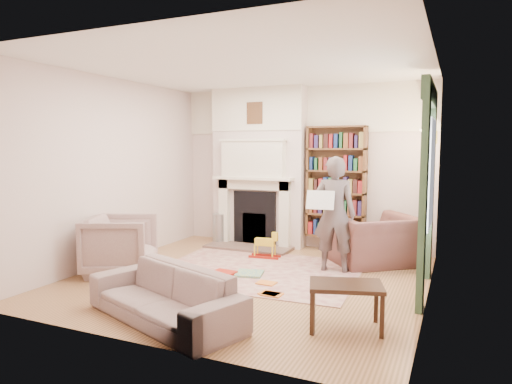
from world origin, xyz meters
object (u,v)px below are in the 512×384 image
at_px(bookcase, 336,182).
at_px(coffee_table, 346,306).
at_px(sofa, 165,295).
at_px(man_reading, 334,214).
at_px(rocking_horse, 265,245).
at_px(armchair_left, 120,245).
at_px(paraffin_heater, 219,229).
at_px(armchair_reading, 373,240).

height_order(bookcase, coffee_table, bookcase).
distance_m(sofa, man_reading, 2.80).
bearing_deg(rocking_horse, armchair_left, -138.73).
height_order(coffee_table, rocking_horse, coffee_table).
relative_size(armchair_left, paraffin_heater, 1.63).
xyz_separation_m(coffee_table, paraffin_heater, (-3.01, 2.96, 0.05)).
bearing_deg(paraffin_heater, armchair_left, -97.25).
bearing_deg(paraffin_heater, man_reading, -22.54).
bearing_deg(man_reading, armchair_left, 20.50).
relative_size(bookcase, rocking_horse, 3.79).
xyz_separation_m(armchair_left, sofa, (1.58, -1.19, -0.14)).
distance_m(armchair_left, sofa, 1.98).
xyz_separation_m(armchair_reading, rocking_horse, (-1.64, -0.30, -0.16)).
bearing_deg(sofa, bookcase, 98.58).
bearing_deg(paraffin_heater, bookcase, 8.50).
bearing_deg(rocking_horse, armchair_reading, 4.28).
bearing_deg(bookcase, armchair_reading, -42.93).
distance_m(armchair_reading, paraffin_heater, 2.87).
relative_size(man_reading, paraffin_heater, 2.98).
bearing_deg(coffee_table, paraffin_heater, 118.55).
relative_size(bookcase, armchair_reading, 1.61).
bearing_deg(armchair_reading, rocking_horse, -28.55).
bearing_deg(armchair_reading, sofa, 24.48).
distance_m(sofa, rocking_horse, 2.81).
height_order(sofa, man_reading, man_reading).
bearing_deg(rocking_horse, sofa, -94.45).
bearing_deg(sofa, rocking_horse, 112.08).
bearing_deg(bookcase, man_reading, -76.75).
distance_m(sofa, coffee_table, 1.82).
distance_m(armchair_left, coffee_table, 3.37).
bearing_deg(man_reading, rocking_horse, -19.91).
xyz_separation_m(sofa, paraffin_heater, (-1.28, 3.50, 0.01)).
bearing_deg(rocking_horse, coffee_table, -57.41).
height_order(sofa, rocking_horse, sofa).
xyz_separation_m(armchair_left, rocking_horse, (1.50, 1.62, -0.19)).
xyz_separation_m(coffee_table, rocking_horse, (-1.81, 2.26, -0.01)).
distance_m(coffee_table, paraffin_heater, 4.22).
height_order(man_reading, paraffin_heater, man_reading).
height_order(armchair_reading, sofa, armchair_reading).
height_order(bookcase, armchair_reading, bookcase).
distance_m(coffee_table, rocking_horse, 2.90).
distance_m(man_reading, paraffin_heater, 2.65).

